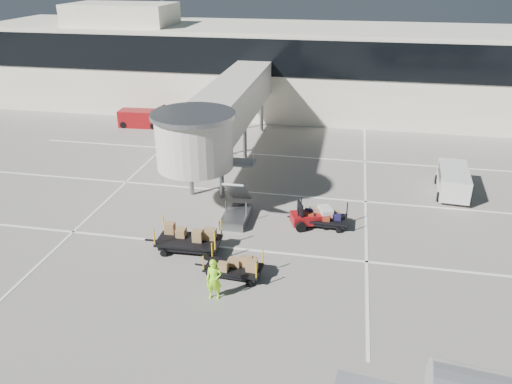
% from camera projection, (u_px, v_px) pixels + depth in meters
% --- Properties ---
extents(ground, '(140.00, 140.00, 0.00)m').
position_uv_depth(ground, '(241.00, 271.00, 24.19)').
color(ground, '#A19A90').
rests_on(ground, ground).
extents(lane_markings, '(40.00, 30.00, 0.02)m').
position_uv_depth(lane_markings, '(262.00, 191.00, 32.62)').
color(lane_markings, white).
rests_on(lane_markings, ground).
extents(terminal, '(64.00, 12.11, 15.20)m').
position_uv_depth(terminal, '(303.00, 68.00, 49.20)').
color(terminal, white).
rests_on(terminal, ground).
extents(jet_bridge, '(5.70, 20.40, 6.03)m').
position_uv_depth(jet_bridge, '(222.00, 113.00, 34.00)').
color(jet_bridge, beige).
rests_on(jet_bridge, ground).
extents(baggage_tug, '(2.50, 2.09, 1.48)m').
position_uv_depth(baggage_tug, '(312.00, 217.00, 28.17)').
color(baggage_tug, maroon).
rests_on(baggage_tug, ground).
extents(suitcase_cart, '(3.39, 1.44, 1.32)m').
position_uv_depth(suitcase_cart, '(323.00, 218.00, 28.17)').
color(suitcase_cart, black).
rests_on(suitcase_cart, ground).
extents(box_cart_near, '(3.33, 1.52, 1.29)m').
position_uv_depth(box_cart_near, '(234.00, 268.00, 23.59)').
color(box_cart_near, black).
rests_on(box_cart_near, ground).
extents(box_cart_far, '(4.04, 1.74, 1.57)m').
position_uv_depth(box_cart_far, '(191.00, 241.00, 25.67)').
color(box_cart_far, black).
rests_on(box_cart_far, ground).
extents(ground_worker, '(0.75, 0.54, 1.96)m').
position_uv_depth(ground_worker, '(214.00, 280.00, 21.87)').
color(ground_worker, '#9BFF1A').
rests_on(ground_worker, ground).
extents(minivan, '(2.20, 4.44, 1.63)m').
position_uv_depth(minivan, '(453.00, 179.00, 31.99)').
color(minivan, silver).
rests_on(minivan, ground).
extents(belt_loader, '(4.16, 1.85, 1.97)m').
position_uv_depth(belt_loader, '(141.00, 118.00, 45.10)').
color(belt_loader, maroon).
rests_on(belt_loader, ground).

